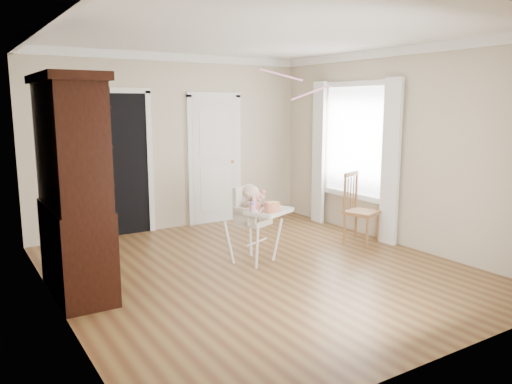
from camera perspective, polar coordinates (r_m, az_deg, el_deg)
floor at (r=6.00m, az=0.48°, el=-8.89°), size 5.00×5.00×0.00m
ceiling at (r=5.72m, az=0.52°, el=17.61°), size 5.00×5.00×0.00m
wall_back at (r=7.92m, az=-9.36°, el=5.59°), size 4.50×0.00×4.50m
wall_left at (r=4.88m, az=-22.35°, el=2.27°), size 0.00×5.00×5.00m
wall_right at (r=7.17m, az=15.88°, el=4.89°), size 0.00×5.00×5.00m
crown_molding at (r=5.72m, az=0.52°, el=17.01°), size 4.50×5.00×0.12m
doorway at (r=7.62m, az=-15.51°, el=3.37°), size 1.06×0.05×2.22m
closet_door at (r=8.22m, az=-4.72°, el=3.57°), size 0.96×0.09×2.13m
window_right at (r=7.68m, az=11.06°, el=4.93°), size 0.13×1.84×2.30m
high_chair at (r=6.13m, az=-0.25°, el=-2.65°), size 0.77×0.84×0.97m
baby at (r=6.11m, az=-0.42°, el=-1.30°), size 0.33×0.24×0.44m
cake at (r=5.96m, az=1.85°, el=-1.73°), size 0.25×0.25×0.12m
sippy_cup at (r=5.89m, az=-0.38°, el=-1.73°), size 0.07×0.07×0.16m
china_cabinet at (r=5.35m, az=-20.16°, el=0.52°), size 0.59×1.32×2.23m
dining_chair at (r=7.20m, az=11.78°, el=-2.05°), size 0.52×0.52×1.00m
streamer at (r=5.70m, az=2.88°, el=13.24°), size 0.36×0.38×0.15m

